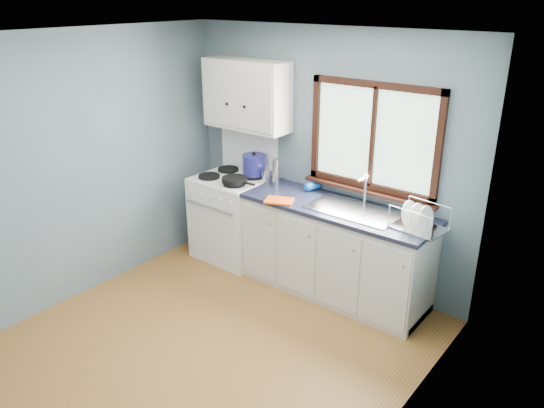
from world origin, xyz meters
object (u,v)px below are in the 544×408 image
Objects in this scene: stockpot at (254,164)px; thermos at (276,172)px; utensil_crock at (267,176)px; gas_range at (233,215)px; base_cabinets at (334,254)px; dish_rack at (418,222)px; sink at (353,217)px; skillet at (235,180)px.

stockpot is 1.06× the size of thermos.
utensil_crock is (0.20, -0.03, -0.08)m from stockpot.
utensil_crock is at bearing 17.60° from gas_range.
base_cabinets is at bearing -6.49° from utensil_crock.
thermos reaches higher than base_cabinets.
stockpot is 0.67× the size of dish_rack.
sink is 2.87× the size of thermos.
gas_range is 2.16m from dish_rack.
dish_rack reaches higher than base_cabinets.
base_cabinets is 1.02m from thermos.
gas_range is 0.78m from thermos.
skillet is 1.10× the size of utensil_crock.
thermos is at bearing 174.27° from base_cabinets.
base_cabinets is at bearing -7.04° from stockpot.
stockpot is at bearing 170.50° from utensil_crock.
gas_range is 1.53m from sink.
dish_rack is (2.11, 0.00, 0.48)m from gas_range.
stockpot is at bearing 173.91° from sink.
stockpot reaches higher than skillet.
base_cabinets is 4.67× the size of skillet.
utensil_crock is 1.23× the size of thermos.
skillet is 1.27× the size of stockpot.
stockpot is at bearing 169.96° from thermos.
utensil_crock reaches higher than dish_rack.
sink is at bearing -6.09° from stockpot.
stockpot reaches higher than base_cabinets.
gas_range is 0.65m from utensil_crock.
sink is (1.49, 0.02, 0.37)m from gas_range.
thermos is (0.34, -0.06, -0.00)m from stockpot.
skillet is at bearing -141.78° from thermos.
skillet is 1.92m from dish_rack.
base_cabinets is 5.14× the size of utensil_crock.
dish_rack is at bearing -1.08° from base_cabinets.
sink reaches higher than base_cabinets.
dish_rack reaches higher than skillet.
stockpot is 0.22m from utensil_crock.
thermos is 1.59m from dish_rack.
utensil_crock is 1.73m from dish_rack.
dish_rack is at bearing -4.55° from stockpot.
utensil_crock is at bearing -176.29° from dish_rack.
skillet is at bearing -172.00° from sink.
dish_rack is (1.72, -0.12, -0.02)m from utensil_crock.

